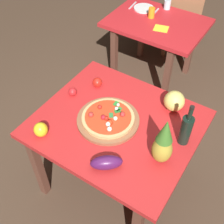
{
  "coord_description": "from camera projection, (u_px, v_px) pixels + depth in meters",
  "views": [
    {
      "loc": [
        0.71,
        -1.16,
        2.28
      ],
      "look_at": [
        -0.06,
        0.02,
        0.79
      ],
      "focal_mm": 46.83,
      "sensor_mm": 36.0,
      "label": 1
    }
  ],
  "objects": [
    {
      "name": "knife_utensil",
      "position": [
        155.0,
        12.0,
        3.12
      ],
      "size": [
        0.03,
        0.18,
        0.01
      ],
      "primitive_type": "cube",
      "rotation": [
        0.0,
        0.0,
        0.07
      ],
      "color": "silver",
      "rests_on": "background_table"
    },
    {
      "name": "dining_chair",
      "position": [
        183.0,
        21.0,
        3.5
      ],
      "size": [
        0.46,
        0.46,
        0.85
      ],
      "rotation": [
        0.0,
        0.0,
        3.32
      ],
      "color": "brown",
      "rests_on": "ground_plane"
    },
    {
      "name": "drinking_glass_water",
      "position": [
        167.0,
        4.0,
        3.14
      ],
      "size": [
        0.07,
        0.07,
        0.1
      ],
      "primitive_type": "cylinder",
      "color": "silver",
      "rests_on": "background_table"
    },
    {
      "name": "bell_pepper",
      "position": [
        41.0,
        130.0,
        1.94
      ],
      "size": [
        0.09,
        0.09,
        0.1
      ],
      "primitive_type": "ellipsoid",
      "color": "yellow",
      "rests_on": "display_table"
    },
    {
      "name": "wine_bottle",
      "position": [
        186.0,
        129.0,
        1.85
      ],
      "size": [
        0.08,
        0.08,
        0.33
      ],
      "color": "black",
      "rests_on": "display_table"
    },
    {
      "name": "pizza_board",
      "position": [
        108.0,
        120.0,
        2.05
      ],
      "size": [
        0.44,
        0.44,
        0.02
      ],
      "primitive_type": "cylinder",
      "color": "brown",
      "rests_on": "display_table"
    },
    {
      "name": "pineapple_left",
      "position": [
        163.0,
        143.0,
        1.72
      ],
      "size": [
        0.13,
        0.13,
        0.36
      ],
      "color": "#AD9531",
      "rests_on": "display_table"
    },
    {
      "name": "tomato_by_bottle",
      "position": [
        72.0,
        92.0,
        2.22
      ],
      "size": [
        0.06,
        0.06,
        0.06
      ],
      "primitive_type": "sphere",
      "color": "red",
      "rests_on": "display_table"
    },
    {
      "name": "dinner_plate",
      "position": [
        144.0,
        8.0,
        3.17
      ],
      "size": [
        0.22,
        0.22,
        0.02
      ],
      "primitive_type": "cylinder",
      "color": "white",
      "rests_on": "background_table"
    },
    {
      "name": "drinking_glass_juice",
      "position": [
        152.0,
        13.0,
        3.01
      ],
      "size": [
        0.07,
        0.07,
        0.1
      ],
      "primitive_type": "cylinder",
      "color": "orange",
      "rests_on": "background_table"
    },
    {
      "name": "eggplant",
      "position": [
        106.0,
        163.0,
        1.77
      ],
      "size": [
        0.21,
        0.2,
        0.09
      ],
      "primitive_type": "ellipsoid",
      "rotation": [
        0.0,
        0.0,
        0.68
      ],
      "color": "#4B184C",
      "rests_on": "display_table"
    },
    {
      "name": "napkin_folded",
      "position": [
        161.0,
        28.0,
        2.89
      ],
      "size": [
        0.17,
        0.15,
        0.01
      ],
      "primitive_type": "cube",
      "rotation": [
        0.0,
        0.0,
        0.25
      ],
      "color": "yellow",
      "rests_on": "background_table"
    },
    {
      "name": "pizza",
      "position": [
        108.0,
        118.0,
        2.03
      ],
      "size": [
        0.37,
        0.37,
        0.06
      ],
      "color": "#E1AA6A",
      "rests_on": "pizza_board"
    },
    {
      "name": "background_table",
      "position": [
        156.0,
        31.0,
        3.08
      ],
      "size": [
        0.99,
        0.74,
        0.74
      ],
      "color": "brown",
      "rests_on": "ground_plane"
    },
    {
      "name": "fork_utensil",
      "position": [
        133.0,
        5.0,
        3.22
      ],
      "size": [
        0.03,
        0.18,
        0.01
      ],
      "primitive_type": "cube",
      "rotation": [
        0.0,
        0.0,
        0.09
      ],
      "color": "silver",
      "rests_on": "background_table"
    },
    {
      "name": "tomato_beside_pepper",
      "position": [
        97.0,
        82.0,
        2.28
      ],
      "size": [
        0.08,
        0.08,
        0.08
      ],
      "primitive_type": "sphere",
      "color": "red",
      "rests_on": "display_table"
    },
    {
      "name": "display_table",
      "position": [
        117.0,
        130.0,
        2.12
      ],
      "size": [
        1.11,
        0.97,
        0.74
      ],
      "color": "brown",
      "rests_on": "ground_plane"
    },
    {
      "name": "ground_plane",
      "position": [
        116.0,
        177.0,
        2.59
      ],
      "size": [
        10.0,
        10.0,
        0.0
      ],
      "primitive_type": "plane",
      "color": "#4C3828"
    },
    {
      "name": "melon",
      "position": [
        174.0,
        101.0,
        2.09
      ],
      "size": [
        0.15,
        0.15,
        0.15
      ],
      "primitive_type": "sphere",
      "color": "#DFCE65",
      "rests_on": "display_table"
    }
  ]
}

